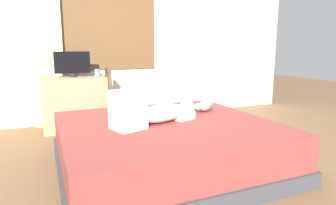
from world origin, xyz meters
TOP-DOWN VIEW (x-y plane):
  - ground_plane at (0.00, 0.00)m, footprint 16.00×16.00m
  - back_wall_with_window at (-0.00, 2.22)m, footprint 6.40×0.14m
  - bed at (-0.06, 0.03)m, footprint 1.99×1.85m
  - person_lying at (-0.19, 0.05)m, footprint 0.93×0.50m
  - cat at (0.52, 0.31)m, footprint 0.33×0.22m
  - desk at (-0.71, 1.82)m, footprint 0.90×0.56m
  - tv_monitor at (-0.72, 1.82)m, footprint 0.48×0.10m
  - cup at (-0.38, 1.85)m, footprint 0.08×0.08m
  - chair_by_desk at (-0.18, 1.59)m, footprint 0.40×0.40m
  - curtain_left at (-1.04, 2.10)m, footprint 0.44×0.06m

SIDE VIEW (x-z plane):
  - ground_plane at x=0.00m, z-range 0.00..0.00m
  - bed at x=-0.06m, z-range 0.00..0.44m
  - desk at x=-0.71m, z-range 0.00..0.74m
  - chair_by_desk at x=-0.18m, z-range 0.08..0.94m
  - cat at x=0.52m, z-range 0.41..0.62m
  - person_lying at x=-0.19m, z-range 0.39..0.73m
  - cup at x=-0.38m, z-range 0.74..0.84m
  - tv_monitor at x=-0.72m, z-range 0.75..1.10m
  - curtain_left at x=-1.04m, z-range 0.00..2.62m
  - back_wall_with_window at x=0.00m, z-range 0.00..2.90m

